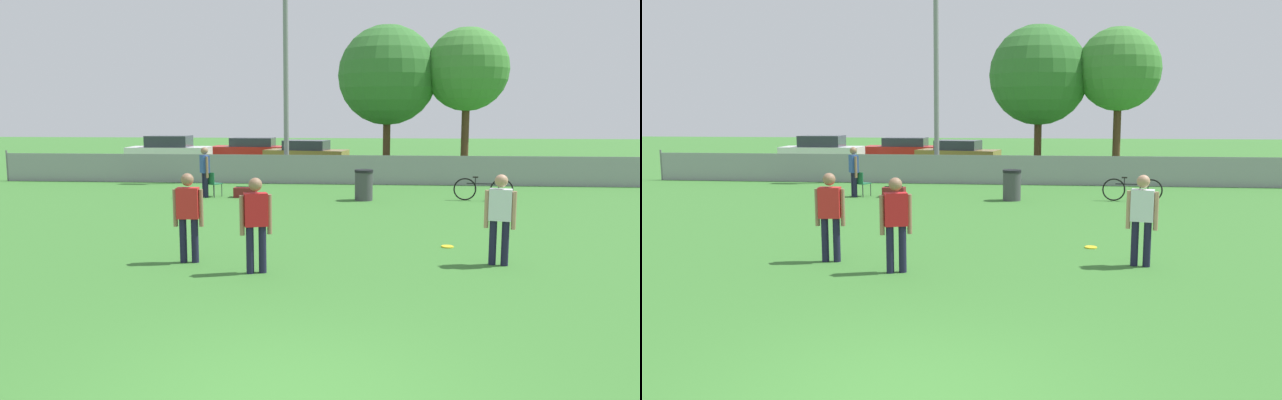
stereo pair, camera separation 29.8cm
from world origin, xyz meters
The scene contains 16 objects.
fence_backline centered at (0.00, 18.00, 0.55)m, with size 27.51×0.07×1.21m.
light_pole centered at (-2.67, 18.92, 5.45)m, with size 0.90×0.36×9.35m.
tree_near_pole centered at (1.30, 21.86, 4.27)m, with size 4.25×4.25×6.40m.
tree_far_right centered at (4.58, 21.39, 4.45)m, with size 3.46×3.46×6.20m.
player_thrower_red centered at (-2.51, 5.36, 0.94)m, with size 0.54×0.25×1.63m.
player_defender_red centered at (-1.15, 4.72, 0.94)m, with size 0.52×0.34×1.63m.
player_receiver_white centered at (3.04, 5.65, 0.94)m, with size 0.53×0.31×1.63m.
spectator_in_blue centered at (-4.59, 13.96, 0.92)m, with size 0.39×0.45×1.60m.
frisbee_disc centered at (2.31, 7.08, 0.01)m, with size 0.25×0.25×0.03m.
folding_chair_sideline centered at (-4.38, 14.04, 0.48)m, with size 0.55×0.55×0.80m.
bicycle_sideline centered at (4.15, 13.94, 0.36)m, with size 1.79×0.44×0.75m.
trash_bin centered at (0.48, 13.71, 0.48)m, with size 0.58×0.58×0.95m.
gear_bag_sideline centered at (-3.31, 14.07, 0.16)m, with size 0.71×0.39×0.34m.
parked_car_white centered at (-9.67, 25.59, 0.73)m, with size 4.14×2.00×1.52m.
parked_car_red centered at (-5.99, 28.84, 0.64)m, with size 4.51×1.86×1.30m.
parked_car_tan centered at (-2.60, 25.34, 0.66)m, with size 4.25×2.39×1.32m.
Camera 1 is at (0.84, -5.45, 2.71)m, focal length 35.00 mm.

